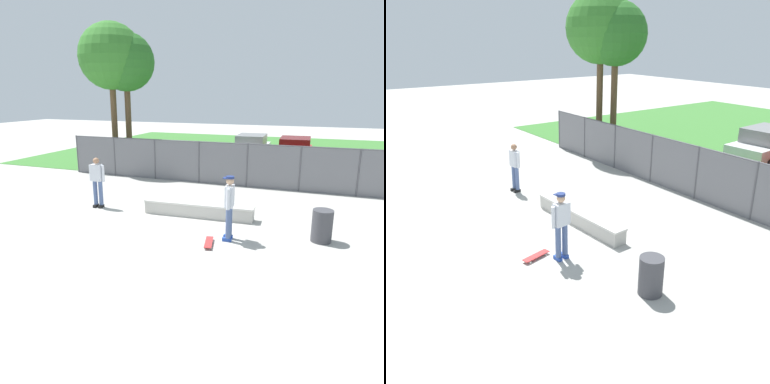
{
  "view_description": "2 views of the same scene",
  "coord_description": "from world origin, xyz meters",
  "views": [
    {
      "loc": [
        4.45,
        -9.3,
        3.98
      ],
      "look_at": [
        0.5,
        1.16,
        0.99
      ],
      "focal_mm": 34.3,
      "sensor_mm": 36.0,
      "label": 1
    },
    {
      "loc": [
        9.99,
        -4.99,
        5.46
      ],
      "look_at": [
        -0.01,
        2.03,
        0.84
      ],
      "focal_mm": 38.45,
      "sensor_mm": 36.0,
      "label": 2
    }
  ],
  "objects": [
    {
      "name": "skateboarder",
      "position": [
        2.0,
        0.1,
        1.03
      ],
      "size": [
        0.33,
        0.6,
        1.84
      ],
      "color": "#2647A5",
      "rests_on": "ground"
    },
    {
      "name": "car_white",
      "position": [
        0.04,
        12.51,
        0.84
      ],
      "size": [
        2.17,
        4.28,
        1.66
      ],
      "color": "silver",
      "rests_on": "ground"
    },
    {
      "name": "bystander",
      "position": [
        -3.24,
        1.45,
        1.01
      ],
      "size": [
        0.6,
        0.29,
        1.82
      ],
      "color": "black",
      "rests_on": "ground"
    },
    {
      "name": "concrete_ledge",
      "position": [
        0.51,
        1.72,
        0.24
      ],
      "size": [
        3.76,
        0.68,
        0.47
      ],
      "color": "#A8A59E",
      "rests_on": "ground"
    },
    {
      "name": "skateboard",
      "position": [
        1.59,
        -0.43,
        0.07
      ],
      "size": [
        0.37,
        0.82,
        0.09
      ],
      "color": "red",
      "rests_on": "ground"
    },
    {
      "name": "tree_near_left",
      "position": [
        -6.51,
        7.91,
        5.83
      ],
      "size": [
        3.36,
        3.36,
        7.55
      ],
      "color": "brown",
      "rests_on": "ground"
    },
    {
      "name": "trash_bin",
      "position": [
        4.45,
        0.9,
        0.46
      ],
      "size": [
        0.56,
        0.56,
        0.92
      ],
      "primitive_type": "cylinder",
      "color": "#3F3F44",
      "rests_on": "ground"
    },
    {
      "name": "ground_plane",
      "position": [
        0.0,
        0.0,
        0.0
      ],
      "size": [
        80.0,
        80.0,
        0.0
      ],
      "primitive_type": "plane",
      "color": "#ADAAA3"
    },
    {
      "name": "tree_near_right",
      "position": [
        -5.88,
        8.33,
        5.55
      ],
      "size": [
        2.99,
        2.99,
        7.1
      ],
      "color": "brown",
      "rests_on": "ground"
    },
    {
      "name": "chainlink_fence",
      "position": [
        0.0,
        6.36,
        1.04
      ],
      "size": [
        15.79,
        0.07,
        1.93
      ],
      "color": "#4C4C51",
      "rests_on": "ground"
    }
  ]
}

